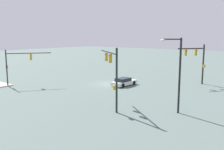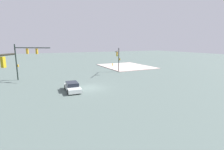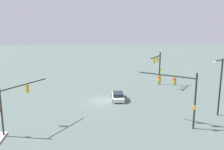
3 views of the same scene
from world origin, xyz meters
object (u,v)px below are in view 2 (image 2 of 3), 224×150
at_px(traffic_signal_cross_street, 24,56).
at_px(sedan_car_approaching, 72,87).
at_px(traffic_signal_near_corner, 118,56).
at_px(fire_hydrant_on_curb, 113,64).

bearing_deg(traffic_signal_cross_street, sedan_car_approaching, -23.45).
bearing_deg(traffic_signal_near_corner, sedan_car_approaching, -17.12).
relative_size(traffic_signal_near_corner, sedan_car_approaching, 1.24).
xyz_separation_m(traffic_signal_near_corner, fire_hydrant_on_curb, (10.76, -3.89, -3.25)).
distance_m(traffic_signal_near_corner, sedan_car_approaching, 16.43).
bearing_deg(traffic_signal_cross_street, traffic_signal_near_corner, 35.89).
relative_size(traffic_signal_cross_street, fire_hydrant_on_curb, 9.13).
height_order(traffic_signal_cross_street, fire_hydrant_on_curb, traffic_signal_cross_street).
xyz_separation_m(traffic_signal_cross_street, fire_hydrant_on_curb, (10.48, -22.41, -3.92)).
distance_m(sedan_car_approaching, fire_hydrant_on_curb, 26.57).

